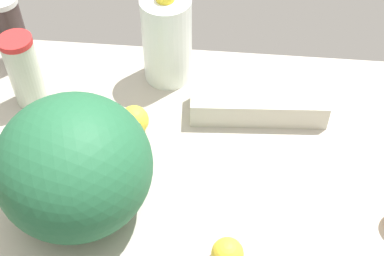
% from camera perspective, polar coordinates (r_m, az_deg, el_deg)
% --- Properties ---
extents(countertop, '(1.20, 0.76, 0.03)m').
position_cam_1_polar(countertop, '(1.23, 0.00, -3.60)').
color(countertop, '#B3AC9E').
rests_on(countertop, ground).
extents(egg_carton, '(0.33, 0.12, 0.07)m').
position_cam_1_polar(egg_carton, '(1.30, 7.08, 2.59)').
color(egg_carton, beige).
rests_on(egg_carton, countertop).
extents(tumbler_cup, '(0.08, 0.08, 0.19)m').
position_cam_1_polar(tumbler_cup, '(1.34, -17.48, 5.86)').
color(tumbler_cup, beige).
rests_on(tumbler_cup, countertop).
extents(watermelon, '(0.30, 0.30, 0.27)m').
position_cam_1_polar(watermelon, '(1.05, -12.46, -4.01)').
color(watermelon, '#24653E').
rests_on(watermelon, countertop).
extents(shaker_bottle, '(0.08, 0.08, 0.20)m').
position_cam_1_polar(shaker_bottle, '(1.47, -18.81, 9.79)').
color(shaker_bottle, '#3A2C2B').
rests_on(shaker_bottle, countertop).
extents(milk_jug, '(0.12, 0.12, 0.25)m').
position_cam_1_polar(milk_jug, '(1.34, -2.68, 9.43)').
color(milk_jug, white).
rests_on(milk_jug, countertop).
extents(lemon_loose, '(0.07, 0.07, 0.07)m').
position_cam_1_polar(lemon_loose, '(1.25, -6.19, 0.85)').
color(lemon_loose, yellow).
rests_on(lemon_loose, countertop).
extents(lemon_far_back, '(0.06, 0.06, 0.06)m').
position_cam_1_polar(lemon_far_back, '(1.05, 3.80, -13.21)').
color(lemon_far_back, yellow).
rests_on(lemon_far_back, countertop).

